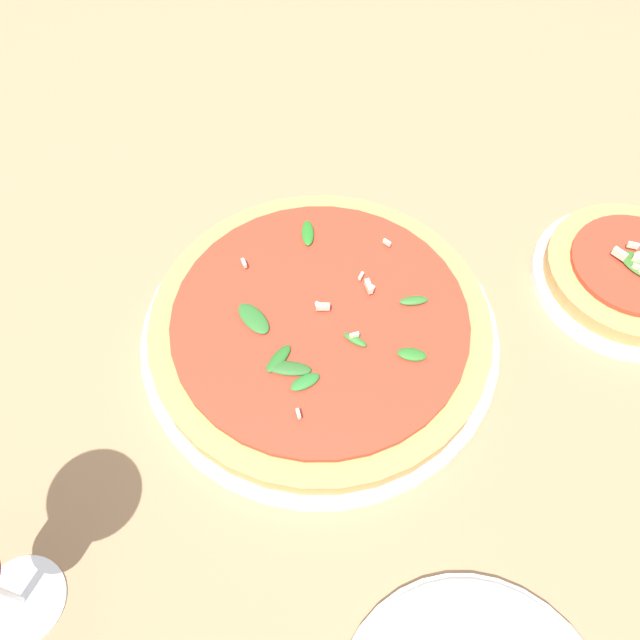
% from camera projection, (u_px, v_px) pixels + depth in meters
% --- Properties ---
extents(ground_plane, '(6.00, 6.00, 0.00)m').
position_uv_depth(ground_plane, '(337.00, 319.00, 0.63)').
color(ground_plane, '#9E7A56').
extents(pizza_arugula_main, '(0.35, 0.35, 0.05)m').
position_uv_depth(pizza_arugula_main, '(320.00, 327.00, 0.60)').
color(pizza_arugula_main, white).
rests_on(pizza_arugula_main, ground_plane).
extents(pizza_personal_side, '(0.19, 0.19, 0.05)m').
position_uv_depth(pizza_personal_side, '(629.00, 274.00, 0.64)').
color(pizza_personal_side, white).
rests_on(pizza_personal_side, ground_plane).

